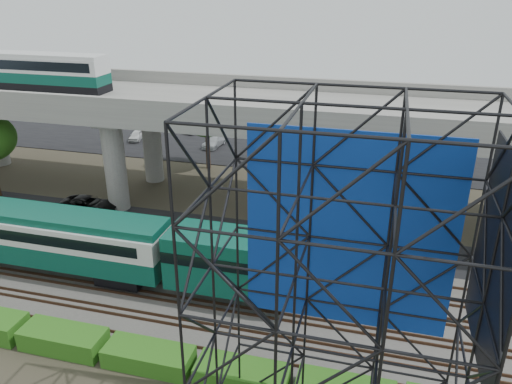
# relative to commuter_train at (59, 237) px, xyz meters

# --- Properties ---
(ground) EXTENTS (140.00, 140.00, 0.00)m
(ground) POSITION_rel_commuter_train_xyz_m (8.23, -2.00, -2.88)
(ground) COLOR #474233
(ground) RESTS_ON ground
(ballast_bed) EXTENTS (90.00, 12.00, 0.20)m
(ballast_bed) POSITION_rel_commuter_train_xyz_m (8.23, 0.00, -2.78)
(ballast_bed) COLOR slate
(ballast_bed) RESTS_ON ground
(service_road) EXTENTS (90.00, 5.00, 0.08)m
(service_road) POSITION_rel_commuter_train_xyz_m (8.23, 8.50, -2.84)
(service_road) COLOR black
(service_road) RESTS_ON ground
(parking_lot) EXTENTS (90.00, 18.00, 0.08)m
(parking_lot) POSITION_rel_commuter_train_xyz_m (8.23, 32.00, -2.84)
(parking_lot) COLOR black
(parking_lot) RESTS_ON ground
(harbor_water) EXTENTS (140.00, 40.00, 0.03)m
(harbor_water) POSITION_rel_commuter_train_xyz_m (8.23, 54.00, -2.87)
(harbor_water) COLOR #43536E
(harbor_water) RESTS_ON ground
(rail_tracks) EXTENTS (90.00, 9.52, 0.16)m
(rail_tracks) POSITION_rel_commuter_train_xyz_m (8.23, -0.00, -2.60)
(rail_tracks) COLOR #472D1E
(rail_tracks) RESTS_ON ballast_bed
(commuter_train) EXTENTS (29.30, 3.06, 4.30)m
(commuter_train) POSITION_rel_commuter_train_xyz_m (0.00, 0.00, 0.00)
(commuter_train) COLOR black
(commuter_train) RESTS_ON rail_tracks
(overpass) EXTENTS (80.00, 12.00, 12.40)m
(overpass) POSITION_rel_commuter_train_xyz_m (6.90, 14.00, 5.33)
(overpass) COLOR #9E9B93
(overpass) RESTS_ON ground
(scaffold_tower) EXTENTS (9.36, 6.36, 15.00)m
(scaffold_tower) POSITION_rel_commuter_train_xyz_m (18.83, -9.98, 4.59)
(scaffold_tower) COLOR black
(scaffold_tower) RESTS_ON ground
(hedge_strip) EXTENTS (34.60, 1.80, 1.20)m
(hedge_strip) POSITION_rel_commuter_train_xyz_m (9.23, -6.30, -2.32)
(hedge_strip) COLOR #2A6216
(hedge_strip) RESTS_ON ground
(trees) EXTENTS (40.94, 16.94, 7.69)m
(trees) POSITION_rel_commuter_train_xyz_m (3.56, 14.17, 2.69)
(trees) COLOR #382314
(trees) RESTS_ON ground
(suv) EXTENTS (4.80, 2.22, 1.33)m
(suv) POSITION_rel_commuter_train_xyz_m (-3.92, 9.11, -2.14)
(suv) COLOR black
(suv) RESTS_ON service_road
(parked_cars) EXTENTS (39.04, 9.64, 1.29)m
(parked_cars) POSITION_rel_commuter_train_xyz_m (9.48, 31.71, -2.21)
(parked_cars) COLOR white
(parked_cars) RESTS_ON parking_lot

